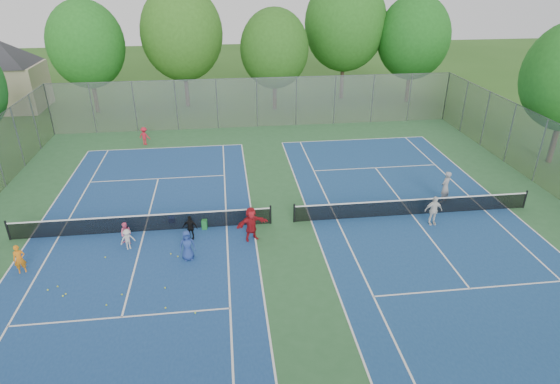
# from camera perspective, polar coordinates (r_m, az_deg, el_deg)

# --- Properties ---
(ground) EXTENTS (120.00, 120.00, 0.00)m
(ground) POSITION_cam_1_polar(r_m,az_deg,el_deg) (24.32, 0.29, -3.78)
(ground) COLOR #2B571B
(ground) RESTS_ON ground
(court_pad) EXTENTS (32.00, 32.00, 0.01)m
(court_pad) POSITION_cam_1_polar(r_m,az_deg,el_deg) (24.32, 0.29, -3.77)
(court_pad) COLOR #2C5E32
(court_pad) RESTS_ON ground
(court_left) EXTENTS (10.97, 23.77, 0.01)m
(court_left) POSITION_cam_1_polar(r_m,az_deg,el_deg) (24.53, -16.20, -4.61)
(court_left) COLOR navy
(court_left) RESTS_ON court_pad
(court_right) EXTENTS (10.97, 23.77, 0.01)m
(court_right) POSITION_cam_1_polar(r_m,az_deg,el_deg) (26.04, 15.77, -2.66)
(court_right) COLOR navy
(court_right) RESTS_ON court_pad
(net_left) EXTENTS (12.87, 0.10, 0.91)m
(net_left) POSITION_cam_1_polar(r_m,az_deg,el_deg) (24.32, -16.33, -3.72)
(net_left) COLOR black
(net_left) RESTS_ON ground
(net_right) EXTENTS (12.87, 0.10, 0.91)m
(net_right) POSITION_cam_1_polar(r_m,az_deg,el_deg) (25.84, 15.88, -1.81)
(net_right) COLOR black
(net_right) RESTS_ON ground
(fence_north) EXTENTS (32.00, 0.10, 4.00)m
(fence_north) POSITION_cam_1_polar(r_m,az_deg,el_deg) (38.36, -2.82, 10.80)
(fence_north) COLOR gray
(fence_north) RESTS_ON ground
(house) EXTENTS (11.03, 11.03, 7.30)m
(house) POSITION_cam_1_polar(r_m,az_deg,el_deg) (49.50, -30.83, 13.41)
(house) COLOR #B7A88C
(house) RESTS_ON ground
(tree_nw) EXTENTS (6.40, 6.40, 9.58)m
(tree_nw) POSITION_cam_1_polar(r_m,az_deg,el_deg) (44.79, -22.55, 16.27)
(tree_nw) COLOR #443326
(tree_nw) RESTS_ON ground
(tree_nl) EXTENTS (7.20, 7.20, 10.69)m
(tree_nl) POSITION_cam_1_polar(r_m,az_deg,el_deg) (44.37, -11.89, 18.40)
(tree_nl) COLOR #443326
(tree_nl) RESTS_ON ground
(tree_nc) EXTENTS (6.00, 6.00, 8.85)m
(tree_nc) POSITION_cam_1_polar(r_m,az_deg,el_deg) (42.70, -0.69, 17.07)
(tree_nc) COLOR #443326
(tree_nc) RESTS_ON ground
(tree_nr) EXTENTS (7.60, 7.60, 11.42)m
(tree_nr) POSITION_cam_1_polar(r_m,az_deg,el_deg) (46.68, 7.96, 19.66)
(tree_nr) COLOR #443326
(tree_nr) RESTS_ON ground
(tree_ne) EXTENTS (6.60, 6.60, 9.77)m
(tree_ne) POSITION_cam_1_polar(r_m,az_deg,el_deg) (46.83, 15.98, 17.65)
(tree_ne) COLOR #443326
(tree_ne) RESTS_ON ground
(ball_crate) EXTENTS (0.36, 0.36, 0.27)m
(ball_crate) POSITION_cam_1_polar(r_m,az_deg,el_deg) (24.99, -13.09, -3.29)
(ball_crate) COLOR #1739AC
(ball_crate) RESTS_ON ground
(ball_hopper) EXTENTS (0.29, 0.29, 0.51)m
(ball_hopper) POSITION_cam_1_polar(r_m,az_deg,el_deg) (23.97, -9.18, -3.93)
(ball_hopper) COLOR #268C38
(ball_hopper) RESTS_ON ground
(student_a) EXTENTS (0.57, 0.47, 1.35)m
(student_a) POSITION_cam_1_polar(r_m,az_deg,el_deg) (23.20, -29.17, -7.18)
(student_a) COLOR orange
(student_a) RESTS_ON ground
(student_b) EXTENTS (0.68, 0.61, 1.13)m
(student_b) POSITION_cam_1_polar(r_m,az_deg,el_deg) (23.48, -18.26, -4.83)
(student_b) COLOR #F8608D
(student_b) RESTS_ON ground
(student_c) EXTENTS (0.78, 0.64, 1.05)m
(student_c) POSITION_cam_1_polar(r_m,az_deg,el_deg) (23.08, -18.09, -5.50)
(student_c) COLOR beige
(student_c) RESTS_ON ground
(student_d) EXTENTS (0.80, 0.51, 1.27)m
(student_d) POSITION_cam_1_polar(r_m,az_deg,el_deg) (23.07, -10.89, -4.27)
(student_d) COLOR black
(student_d) RESTS_ON ground
(student_e) EXTENTS (0.78, 0.57, 1.47)m
(student_e) POSITION_cam_1_polar(r_m,az_deg,el_deg) (21.52, -11.25, -6.40)
(student_e) COLOR navy
(student_e) RESTS_ON ground
(student_f) EXTENTS (1.70, 1.04, 1.75)m
(student_f) POSITION_cam_1_polar(r_m,az_deg,el_deg) (22.53, -3.52, -3.90)
(student_f) COLOR #A7171F
(student_f) RESTS_ON ground
(child_far_baseline) EXTENTS (1.00, 0.81, 1.34)m
(child_far_baseline) POSITION_cam_1_polar(r_m,az_deg,el_deg) (36.08, -16.19, 6.57)
(child_far_baseline) COLOR red
(child_far_baseline) RESTS_ON ground
(instructor) EXTENTS (0.81, 0.75, 1.86)m
(instructor) POSITION_cam_1_polar(r_m,az_deg,el_deg) (27.57, 19.50, 0.57)
(instructor) COLOR gray
(instructor) RESTS_ON ground
(teen_court_b) EXTENTS (0.93, 0.39, 1.59)m
(teen_court_b) POSITION_cam_1_polar(r_m,az_deg,el_deg) (25.08, 18.19, -2.16)
(teen_court_b) COLOR silver
(teen_court_b) RESTS_ON ground
(tennis_ball_0) EXTENTS (0.07, 0.07, 0.07)m
(tennis_ball_0) POSITION_cam_1_polar(r_m,az_deg,el_deg) (22.37, -13.18, -7.39)
(tennis_ball_0) COLOR gold
(tennis_ball_0) RESTS_ON ground
(tennis_ball_1) EXTENTS (0.07, 0.07, 0.07)m
(tennis_ball_1) POSITION_cam_1_polar(r_m,az_deg,el_deg) (21.23, -24.95, -11.47)
(tennis_ball_1) COLOR #CEF538
(tennis_ball_1) RESTS_ON ground
(tennis_ball_2) EXTENTS (0.07, 0.07, 0.07)m
(tennis_ball_2) POSITION_cam_1_polar(r_m,az_deg,el_deg) (20.44, -18.71, -11.79)
(tennis_ball_2) COLOR #B6CC2F
(tennis_ball_2) RESTS_ON ground
(tennis_ball_3) EXTENTS (0.07, 0.07, 0.07)m
(tennis_ball_3) POSITION_cam_1_polar(r_m,az_deg,el_deg) (22.99, -20.52, -7.50)
(tennis_ball_3) COLOR #B2CB2F
(tennis_ball_3) RESTS_ON ground
(tennis_ball_4) EXTENTS (0.07, 0.07, 0.07)m
(tennis_ball_4) POSITION_cam_1_polar(r_m,az_deg,el_deg) (19.30, -13.78, -13.60)
(tennis_ball_4) COLOR #D0D932
(tennis_ball_4) RESTS_ON ground
(tennis_ball_5) EXTENTS (0.07, 0.07, 0.07)m
(tennis_ball_5) POSITION_cam_1_polar(r_m,az_deg,el_deg) (20.31, -13.83, -11.32)
(tennis_ball_5) COLOR #ACCD2F
(tennis_ball_5) RESTS_ON ground
(tennis_ball_6) EXTENTS (0.07, 0.07, 0.07)m
(tennis_ball_6) POSITION_cam_1_polar(r_m,az_deg,el_deg) (20.10, -20.40, -12.83)
(tennis_ball_6) COLOR #B3CF30
(tennis_ball_6) RESTS_ON ground
(tennis_ball_7) EXTENTS (0.07, 0.07, 0.07)m
(tennis_ball_7) POSITION_cam_1_polar(r_m,az_deg,el_deg) (21.30, -24.65, -11.27)
(tennis_ball_7) COLOR gold
(tennis_ball_7) RESTS_ON ground
(tennis_ball_8) EXTENTS (0.07, 0.07, 0.07)m
(tennis_ball_8) POSITION_cam_1_polar(r_m,az_deg,el_deg) (21.84, -26.45, -10.68)
(tennis_ball_8) COLOR #D3EF37
(tennis_ball_8) RESTS_ON ground
(tennis_ball_9) EXTENTS (0.07, 0.07, 0.07)m
(tennis_ball_9) POSITION_cam_1_polar(r_m,az_deg,el_deg) (21.87, -25.47, -10.39)
(tennis_ball_9) COLOR #C7DB32
(tennis_ball_9) RESTS_ON ground
(tennis_ball_10) EXTENTS (0.07, 0.07, 0.07)m
(tennis_ball_10) POSITION_cam_1_polar(r_m,az_deg,el_deg) (22.11, -12.35, -7.72)
(tennis_ball_10) COLOR #BACC2F
(tennis_ball_10) RESTS_ON ground
(tennis_ball_11) EXTENTS (0.07, 0.07, 0.07)m
(tennis_ball_11) POSITION_cam_1_polar(r_m,az_deg,el_deg) (18.84, -10.29, -14.33)
(tennis_ball_11) COLOR #B8E034
(tennis_ball_11) RESTS_ON ground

